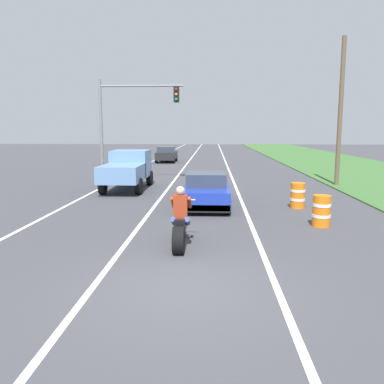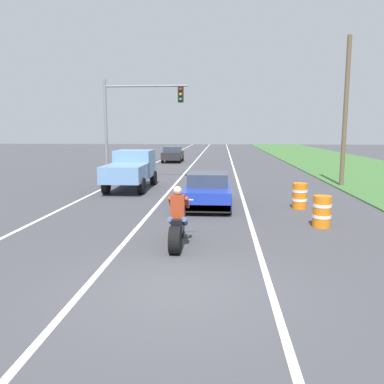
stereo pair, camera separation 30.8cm
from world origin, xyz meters
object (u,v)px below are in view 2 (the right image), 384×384
at_px(sports_car_blue, 208,191).
at_px(construction_barrel_nearest, 322,211).
at_px(traffic_light_mast_near, 131,113).
at_px(pickup_truck_left_lane_light_blue, 131,168).
at_px(construction_barrel_mid, 300,196).
at_px(distant_car_far_ahead, 173,154).
at_px(motorcycle_with_rider, 178,225).

height_order(sports_car_blue, construction_barrel_nearest, sports_car_blue).
height_order(traffic_light_mast_near, construction_barrel_nearest, traffic_light_mast_near).
distance_m(pickup_truck_left_lane_light_blue, construction_barrel_mid, 9.02).
bearing_deg(distant_car_far_ahead, motorcycle_with_rider, -82.70).
relative_size(motorcycle_with_rider, construction_barrel_mid, 2.21).
xyz_separation_m(motorcycle_with_rider, distant_car_far_ahead, (-3.58, 27.93, 0.18)).
distance_m(traffic_light_mast_near, construction_barrel_nearest, 14.42).
distance_m(sports_car_blue, distant_car_far_ahead, 22.56).
relative_size(construction_barrel_nearest, construction_barrel_mid, 1.00).
relative_size(construction_barrel_nearest, distant_car_far_ahead, 0.25).
bearing_deg(sports_car_blue, construction_barrel_nearest, -41.14).
bearing_deg(sports_car_blue, pickup_truck_left_lane_light_blue, 133.58).
bearing_deg(distant_car_far_ahead, construction_barrel_mid, -70.88).
height_order(sports_car_blue, pickup_truck_left_lane_light_blue, pickup_truck_left_lane_light_blue).
relative_size(traffic_light_mast_near, construction_barrel_nearest, 6.00).
bearing_deg(construction_barrel_nearest, motorcycle_with_rider, -149.76).
bearing_deg(motorcycle_with_rider, distant_car_far_ahead, 97.30).
distance_m(pickup_truck_left_lane_light_blue, construction_barrel_nearest, 10.96).
xyz_separation_m(motorcycle_with_rider, pickup_truck_left_lane_light_blue, (-3.55, 10.12, 0.51)).
height_order(sports_car_blue, distant_car_far_ahead, distant_car_far_ahead).
relative_size(motorcycle_with_rider, traffic_light_mast_near, 0.37).
bearing_deg(construction_barrel_nearest, pickup_truck_left_lane_light_blue, 135.96).
height_order(construction_barrel_mid, distant_car_far_ahead, distant_car_far_ahead).
distance_m(motorcycle_with_rider, pickup_truck_left_lane_light_blue, 10.74).
bearing_deg(construction_barrel_mid, distant_car_far_ahead, 109.12).
bearing_deg(sports_car_blue, motorcycle_with_rider, -95.84).
distance_m(traffic_light_mast_near, distant_car_far_ahead, 14.75).
bearing_deg(traffic_light_mast_near, sports_car_blue, -58.14).
bearing_deg(motorcycle_with_rider, traffic_light_mast_near, 107.43).
xyz_separation_m(motorcycle_with_rider, construction_barrel_nearest, (4.31, 2.51, -0.09)).
height_order(motorcycle_with_rider, distant_car_far_ahead, motorcycle_with_rider).
bearing_deg(motorcycle_with_rider, pickup_truck_left_lane_light_blue, 109.36).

